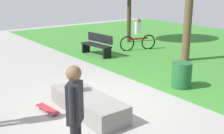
{
  "coord_description": "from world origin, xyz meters",
  "views": [
    {
      "loc": [
        5.69,
        -4.08,
        2.97
      ],
      "look_at": [
        0.27,
        0.01,
        1.01
      ],
      "focal_mm": 46.09,
      "sensor_mm": 36.0,
      "label": 1
    }
  ],
  "objects_px": {
    "backpack_on_ledge": "(75,84)",
    "park_bench_center_lawn": "(97,44)",
    "skater_watching": "(75,111)",
    "concrete_ledge": "(88,104)",
    "cyclist_on_bicycle": "(138,37)",
    "skateboard_by_ledge": "(47,109)",
    "trash_bin": "(182,75)"
  },
  "relations": [
    {
      "from": "backpack_on_ledge",
      "to": "cyclist_on_bicycle",
      "type": "bearing_deg",
      "value": 155.7
    },
    {
      "from": "concrete_ledge",
      "to": "park_bench_center_lawn",
      "type": "bearing_deg",
      "value": 143.59
    },
    {
      "from": "backpack_on_ledge",
      "to": "park_bench_center_lawn",
      "type": "height_order",
      "value": "park_bench_center_lawn"
    },
    {
      "from": "park_bench_center_lawn",
      "to": "trash_bin",
      "type": "xyz_separation_m",
      "value": [
        4.89,
        -0.3,
        -0.1
      ]
    },
    {
      "from": "concrete_ledge",
      "to": "cyclist_on_bicycle",
      "type": "xyz_separation_m",
      "value": [
        -4.42,
        5.57,
        0.41
      ]
    },
    {
      "from": "park_bench_center_lawn",
      "to": "concrete_ledge",
      "type": "bearing_deg",
      "value": -36.41
    },
    {
      "from": "concrete_ledge",
      "to": "backpack_on_ledge",
      "type": "height_order",
      "value": "backpack_on_ledge"
    },
    {
      "from": "skater_watching",
      "to": "backpack_on_ledge",
      "type": "bearing_deg",
      "value": 150.23
    },
    {
      "from": "park_bench_center_lawn",
      "to": "cyclist_on_bicycle",
      "type": "bearing_deg",
      "value": 82.1
    },
    {
      "from": "backpack_on_ledge",
      "to": "cyclist_on_bicycle",
      "type": "relative_size",
      "value": 0.18
    },
    {
      "from": "skater_watching",
      "to": "park_bench_center_lawn",
      "type": "xyz_separation_m",
      "value": [
        -6.51,
        4.83,
        -0.59
      ]
    },
    {
      "from": "trash_bin",
      "to": "skater_watching",
      "type": "bearing_deg",
      "value": -70.36
    },
    {
      "from": "skater_watching",
      "to": "park_bench_center_lawn",
      "type": "distance_m",
      "value": 8.12
    },
    {
      "from": "trash_bin",
      "to": "skateboard_by_ledge",
      "type": "bearing_deg",
      "value": -101.74
    },
    {
      "from": "backpack_on_ledge",
      "to": "trash_bin",
      "type": "distance_m",
      "value": 3.32
    },
    {
      "from": "trash_bin",
      "to": "cyclist_on_bicycle",
      "type": "xyz_separation_m",
      "value": [
        -4.6,
        2.39,
        0.25
      ]
    },
    {
      "from": "backpack_on_ledge",
      "to": "trash_bin",
      "type": "relative_size",
      "value": 0.42
    },
    {
      "from": "backpack_on_ledge",
      "to": "cyclist_on_bicycle",
      "type": "height_order",
      "value": "cyclist_on_bicycle"
    },
    {
      "from": "cyclist_on_bicycle",
      "to": "skater_watching",
      "type": "bearing_deg",
      "value": -48.09
    },
    {
      "from": "skateboard_by_ledge",
      "to": "cyclist_on_bicycle",
      "type": "distance_m",
      "value": 7.4
    },
    {
      "from": "skater_watching",
      "to": "park_bench_center_lawn",
      "type": "bearing_deg",
      "value": 143.41
    },
    {
      "from": "skateboard_by_ledge",
      "to": "cyclist_on_bicycle",
      "type": "bearing_deg",
      "value": 120.83
    },
    {
      "from": "backpack_on_ledge",
      "to": "skater_watching",
      "type": "xyz_separation_m",
      "value": [
        2.24,
        -1.28,
        0.46
      ]
    },
    {
      "from": "backpack_on_ledge",
      "to": "trash_bin",
      "type": "bearing_deg",
      "value": 109.7
    },
    {
      "from": "concrete_ledge",
      "to": "skater_watching",
      "type": "distance_m",
      "value": 2.4
    },
    {
      "from": "skater_watching",
      "to": "skateboard_by_ledge",
      "type": "relative_size",
      "value": 2.21
    },
    {
      "from": "skater_watching",
      "to": "concrete_ledge",
      "type": "bearing_deg",
      "value": 142.96
    },
    {
      "from": "skater_watching",
      "to": "cyclist_on_bicycle",
      "type": "relative_size",
      "value": 1.02
    },
    {
      "from": "trash_bin",
      "to": "concrete_ledge",
      "type": "bearing_deg",
      "value": -93.18
    },
    {
      "from": "skater_watching",
      "to": "skateboard_by_ledge",
      "type": "bearing_deg",
      "value": 166.33
    },
    {
      "from": "park_bench_center_lawn",
      "to": "cyclist_on_bicycle",
      "type": "distance_m",
      "value": 2.12
    },
    {
      "from": "backpack_on_ledge",
      "to": "skateboard_by_ledge",
      "type": "bearing_deg",
      "value": -75.37
    }
  ]
}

